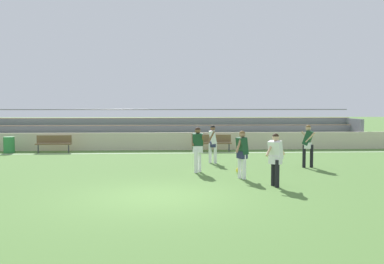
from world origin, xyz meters
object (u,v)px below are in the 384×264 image
object	(u,v)px
soccer_ball	(239,170)
bleacher_stand	(166,131)
player_dark_overlapping	(242,150)
player_white_pressing_high	(213,141)
player_white_wide_right	(275,155)
trash_bin	(9,145)
player_dark_dropping_back	(308,142)
bench_far_right	(54,142)
player_dark_challenging	(198,146)
bench_far_left	(214,141)

from	to	relation	value
soccer_ball	bleacher_stand	bearing A→B (deg)	104.65
player_dark_overlapping	player_white_pressing_high	world-z (taller)	player_white_pressing_high
bleacher_stand	player_dark_overlapping	world-z (taller)	bleacher_stand
player_dark_overlapping	player_white_wide_right	distance (m)	1.62
player_dark_overlapping	soccer_ball	distance (m)	1.43
player_white_wide_right	player_dark_overlapping	bearing A→B (deg)	118.10
trash_bin	player_white_wide_right	xyz separation A→B (m)	(11.45, -9.92, 0.54)
player_white_wide_right	player_dark_dropping_back	xyz separation A→B (m)	(2.30, 3.84, 0.05)
player_dark_overlapping	soccer_ball	xyz separation A→B (m)	(0.10, 1.15, -0.84)
bench_far_right	player_dark_overlapping	world-z (taller)	player_dark_overlapping
player_dark_overlapping	soccer_ball	bearing A→B (deg)	85.23
bench_far_right	player_dark_dropping_back	world-z (taller)	player_dark_dropping_back
bleacher_stand	player_dark_challenging	bearing A→B (deg)	-83.18
player_dark_dropping_back	player_dark_overlapping	bearing A→B (deg)	-141.76
player_white_pressing_high	player_white_wide_right	world-z (taller)	player_white_pressing_high
player_white_wide_right	soccer_ball	bearing A→B (deg)	104.51
bleacher_stand	bench_far_right	bearing A→B (deg)	-154.54
trash_bin	player_white_pressing_high	size ratio (longest dim) A/B	0.52
bleacher_stand	bench_far_left	world-z (taller)	bleacher_stand
bench_far_right	bench_far_left	xyz separation A→B (m)	(8.44, 0.00, 0.00)
player_dark_challenging	bleacher_stand	bearing A→B (deg)	96.82
bleacher_stand	player_white_pressing_high	xyz separation A→B (m)	(2.00, -7.38, 0.01)
bleacher_stand	player_dark_dropping_back	size ratio (longest dim) A/B	13.70
bleacher_stand	bench_far_left	bearing A→B (deg)	-47.06
player_dark_overlapping	player_white_pressing_high	bearing A→B (deg)	98.12
bleacher_stand	player_dark_challenging	size ratio (longest dim) A/B	13.91
player_white_pressing_high	soccer_ball	world-z (taller)	player_white_pressing_high
bench_far_right	player_white_wide_right	distance (m)	13.54
player_white_pressing_high	player_dark_dropping_back	world-z (taller)	player_dark_dropping_back
bench_far_right	player_white_pressing_high	xyz separation A→B (m)	(7.85, -4.59, 0.41)
player_dark_challenging	bench_far_left	bearing A→B (deg)	78.72
bleacher_stand	trash_bin	size ratio (longest dim) A/B	27.62
player_white_wide_right	player_dark_dropping_back	distance (m)	4.47
player_dark_challenging	player_white_pressing_high	world-z (taller)	player_dark_challenging
player_dark_dropping_back	player_white_wide_right	bearing A→B (deg)	-120.91
player_dark_overlapping	player_white_wide_right	size ratio (longest dim) A/B	1.00
bleacher_stand	player_dark_dropping_back	bearing A→B (deg)	-57.72
bleacher_stand	player_white_pressing_high	distance (m)	7.64
player_dark_dropping_back	soccer_ball	distance (m)	3.34
bleacher_stand	player_white_pressing_high	world-z (taller)	bleacher_stand
player_dark_challenging	player_dark_dropping_back	xyz separation A→B (m)	(4.44, 0.97, 0.02)
trash_bin	player_dark_overlapping	distance (m)	13.66
bench_far_right	bench_far_left	bearing A→B (deg)	0.00
trash_bin	player_dark_overlapping	bearing A→B (deg)	-38.47
bleacher_stand	trash_bin	xyz separation A→B (m)	(-8.13, -2.81, -0.53)
bench_far_right	soccer_ball	bearing A→B (deg)	-40.92
player_dark_dropping_back	bleacher_stand	bearing A→B (deg)	122.28
bleacher_stand	player_white_wide_right	distance (m)	13.16
bench_far_right	player_dark_challenging	world-z (taller)	player_dark_challenging
trash_bin	soccer_ball	distance (m)	13.05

